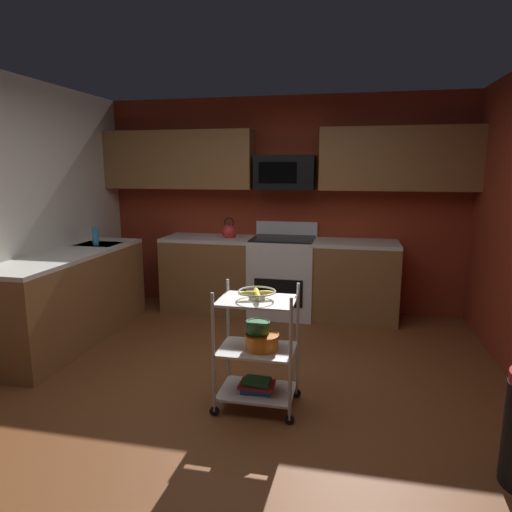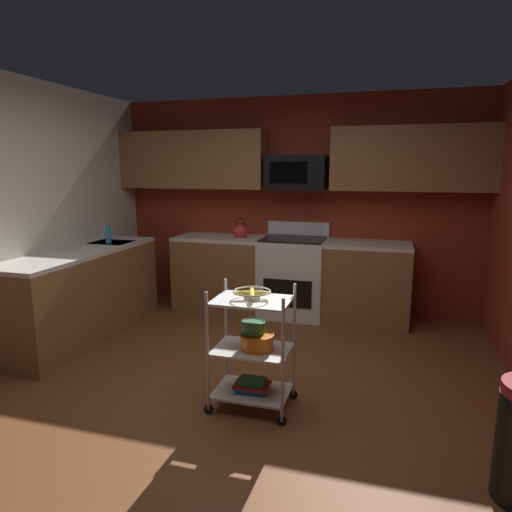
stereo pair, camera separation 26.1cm
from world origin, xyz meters
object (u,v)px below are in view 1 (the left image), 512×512
(mixing_bowl_large, at_px, (262,341))
(book_stack, at_px, (257,385))
(oven_range, at_px, (283,276))
(mixing_bowl_small, at_px, (258,327))
(microwave, at_px, (285,173))
(fruit_bowl, at_px, (257,293))
(rolling_cart, at_px, (257,349))
(kettle, at_px, (229,231))
(dish_soap_bottle, at_px, (95,236))

(mixing_bowl_large, bearing_deg, book_stack, -180.00)
(oven_range, relative_size, mixing_bowl_small, 6.04)
(microwave, height_order, fruit_bowl, microwave)
(rolling_cart, distance_m, kettle, 2.41)
(mixing_bowl_large, relative_size, dish_soap_bottle, 1.26)
(oven_range, xyz_separation_m, mixing_bowl_large, (0.19, -2.21, 0.04))
(dish_soap_bottle, bearing_deg, book_stack, -33.13)
(microwave, distance_m, dish_soap_bottle, 2.27)
(book_stack, bearing_deg, mixing_bowl_small, 90.16)
(oven_range, height_order, microwave, microwave)
(microwave, height_order, rolling_cart, microwave)
(fruit_bowl, distance_m, mixing_bowl_large, 0.36)
(rolling_cart, bearing_deg, mixing_bowl_small, 90.16)
(book_stack, bearing_deg, kettle, 110.23)
(rolling_cart, relative_size, fruit_bowl, 3.36)
(mixing_bowl_small, xyz_separation_m, book_stack, (0.00, -0.02, -0.45))
(mixing_bowl_large, distance_m, kettle, 2.41)
(mixing_bowl_small, xyz_separation_m, dish_soap_bottle, (-2.10, 1.35, 0.40))
(book_stack, bearing_deg, mixing_bowl_large, 0.00)
(rolling_cart, xyz_separation_m, kettle, (-0.81, 2.21, 0.54))
(microwave, distance_m, kettle, 0.97)
(oven_range, distance_m, kettle, 0.84)
(mixing_bowl_large, relative_size, mixing_bowl_small, 1.38)
(rolling_cart, xyz_separation_m, mixing_bowl_large, (0.04, -0.00, 0.07))
(microwave, relative_size, dish_soap_bottle, 3.50)
(mixing_bowl_small, relative_size, dish_soap_bottle, 0.91)
(book_stack, relative_size, dish_soap_bottle, 1.29)
(oven_range, height_order, mixing_bowl_large, oven_range)
(mixing_bowl_large, height_order, dish_soap_bottle, dish_soap_bottle)
(mixing_bowl_large, height_order, mixing_bowl_small, mixing_bowl_small)
(rolling_cart, distance_m, mixing_bowl_small, 0.17)
(oven_range, height_order, book_stack, oven_range)
(rolling_cart, height_order, book_stack, rolling_cart)
(fruit_bowl, distance_m, book_stack, 0.71)
(fruit_bowl, bearing_deg, book_stack, -90.00)
(microwave, relative_size, mixing_bowl_small, 3.85)
(oven_range, bearing_deg, kettle, -179.67)
(oven_range, height_order, rolling_cart, oven_range)
(book_stack, relative_size, kettle, 0.98)
(rolling_cart, xyz_separation_m, fruit_bowl, (0.00, 0.00, 0.42))
(microwave, bearing_deg, fruit_bowl, -86.22)
(mixing_bowl_small, distance_m, dish_soap_bottle, 2.53)
(rolling_cart, bearing_deg, mixing_bowl_large, -0.00)
(mixing_bowl_small, distance_m, book_stack, 0.45)
(microwave, distance_m, fruit_bowl, 2.46)
(oven_range, distance_m, mixing_bowl_large, 2.22)
(book_stack, xyz_separation_m, dish_soap_bottle, (-2.10, 1.37, 0.85))
(fruit_bowl, bearing_deg, kettle, 110.23)
(mixing_bowl_small, relative_size, kettle, 0.69)
(rolling_cart, relative_size, dish_soap_bottle, 4.57)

